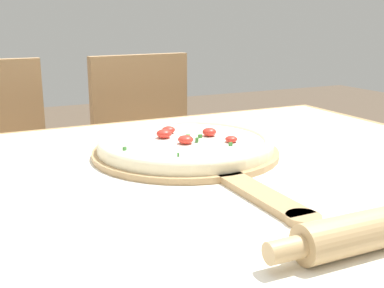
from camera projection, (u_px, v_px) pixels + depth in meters
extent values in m
cube|color=#A87F51|center=(193.00, 181.00, 0.89)|extent=(1.31, 0.99, 0.03)
cylinder|color=#A87F51|center=(296.00, 219.00, 1.62)|extent=(0.06, 0.06, 0.70)
cube|color=white|center=(193.00, 172.00, 0.88)|extent=(1.23, 0.91, 0.00)
cylinder|color=tan|center=(186.00, 152.00, 0.98)|extent=(0.38, 0.38, 0.01)
cube|color=tan|center=(260.00, 194.00, 0.75)|extent=(0.04, 0.21, 0.01)
cylinder|color=tan|center=(304.00, 219.00, 0.65)|extent=(0.05, 0.05, 0.01)
cylinder|color=beige|center=(186.00, 145.00, 0.98)|extent=(0.36, 0.36, 0.02)
torus|color=beige|center=(186.00, 142.00, 0.98)|extent=(0.36, 0.36, 0.02)
cylinder|color=white|center=(186.00, 141.00, 0.98)|extent=(0.32, 0.32, 0.00)
ellipsoid|color=red|center=(231.00, 139.00, 0.96)|extent=(0.02, 0.02, 0.01)
ellipsoid|color=red|center=(209.00, 132.00, 1.01)|extent=(0.03, 0.03, 0.02)
ellipsoid|color=red|center=(169.00, 130.00, 1.03)|extent=(0.03, 0.03, 0.02)
ellipsoid|color=red|center=(166.00, 133.00, 0.99)|extent=(0.03, 0.03, 0.02)
ellipsoid|color=red|center=(186.00, 140.00, 0.95)|extent=(0.03, 0.03, 0.02)
cube|color=#387533|center=(179.00, 155.00, 0.86)|extent=(0.01, 0.01, 0.01)
cube|color=#387533|center=(125.00, 149.00, 0.90)|extent=(0.01, 0.01, 0.01)
cube|color=#387533|center=(181.00, 138.00, 0.97)|extent=(0.01, 0.01, 0.01)
cube|color=#387533|center=(200.00, 136.00, 0.99)|extent=(0.01, 0.00, 0.01)
cube|color=#387533|center=(188.00, 137.00, 0.99)|extent=(0.01, 0.01, 0.01)
cube|color=#387533|center=(197.00, 140.00, 0.96)|extent=(0.01, 0.01, 0.01)
cube|color=#387533|center=(231.00, 144.00, 0.93)|extent=(0.01, 0.00, 0.01)
cylinder|color=tan|center=(285.00, 250.00, 0.53)|extent=(0.05, 0.03, 0.03)
cylinder|color=tan|center=(46.00, 247.00, 1.73)|extent=(0.04, 0.04, 0.41)
cube|color=tan|center=(164.00, 187.00, 1.70)|extent=(0.43, 0.43, 0.02)
cube|color=tan|center=(141.00, 114.00, 1.79)|extent=(0.38, 0.07, 0.44)
cylinder|color=tan|center=(145.00, 274.00, 1.54)|extent=(0.04, 0.04, 0.41)
cylinder|color=tan|center=(227.00, 251.00, 1.70)|extent=(0.04, 0.04, 0.41)
cylinder|color=tan|center=(108.00, 237.00, 1.81)|extent=(0.04, 0.04, 0.41)
cylinder|color=tan|center=(182.00, 219.00, 1.96)|extent=(0.04, 0.04, 0.41)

